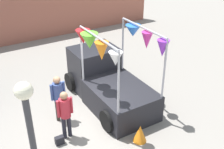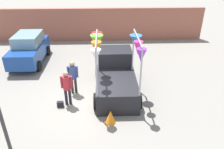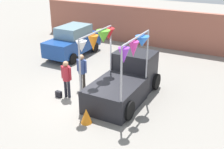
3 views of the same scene
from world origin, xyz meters
name	(u,v)px [view 2 (image 2 of 3)]	position (x,y,z in m)	size (l,w,h in m)	color
ground_plane	(86,100)	(0.00, 0.00, 0.00)	(60.00, 60.00, 0.00)	gray
vendor_truck	(115,73)	(1.46, 1.03, 0.90)	(2.34, 4.07, 3.12)	black
parked_car	(29,49)	(-3.86, 4.53, 0.94)	(1.88, 4.00, 1.88)	navy
person_customer	(67,85)	(-0.78, -0.29, 1.04)	(0.53, 0.34, 1.71)	black
person_vendor	(73,74)	(-0.62, 0.68, 1.06)	(0.53, 0.34, 1.74)	#2D2823
handbag	(60,104)	(-1.13, -0.49, 0.14)	(0.28, 0.16, 0.28)	black
brick_boundary_wall	(92,25)	(0.00, 8.82, 1.30)	(18.00, 0.36, 2.60)	#9E5947
folded_kite_bundle_tangerine	(110,117)	(1.13, -1.68, 0.30)	(0.44, 0.44, 0.60)	orange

